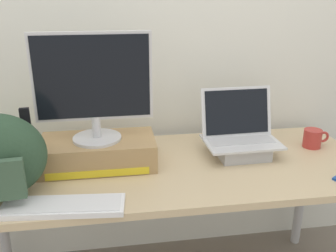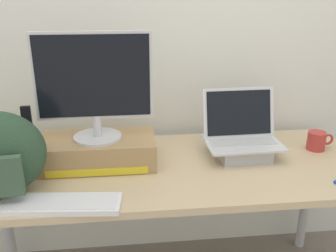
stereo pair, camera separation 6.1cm
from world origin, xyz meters
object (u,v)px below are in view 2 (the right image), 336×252
Objects in this scene: external_keyboard at (60,204)px; plush_toy at (8,139)px; open_laptop at (242,143)px; coffee_mug at (317,141)px; toner_box_yellow at (99,151)px; desktop_monitor at (94,85)px.

plush_toy reaches higher than external_keyboard.
coffee_mug is (0.37, 0.02, -0.02)m from open_laptop.
coffee_mug reaches higher than external_keyboard.
plush_toy reaches higher than coffee_mug.
external_keyboard is at bearing -156.65° from open_laptop.
external_keyboard is at bearing -108.96° from toner_box_yellow.
open_laptop is 0.83m from external_keyboard.
toner_box_yellow reaches higher than plush_toy.
desktop_monitor is 4.72× the size of plush_toy.
plush_toy is (-0.44, 0.21, -0.01)m from toner_box_yellow.
open_laptop reaches higher than external_keyboard.
desktop_monitor is at bearing -179.75° from open_laptop.
desktop_monitor is 3.74× the size of coffee_mug.
open_laptop is 3.38× the size of plush_toy.
toner_box_yellow is 3.82× the size of coffee_mug.
external_keyboard is 1.19m from coffee_mug.
toner_box_yellow is 0.49m from plush_toy.
desktop_monitor is at bearing 76.23° from external_keyboard.
desktop_monitor is at bearing -25.61° from plush_toy.
coffee_mug is 1.46m from plush_toy.
external_keyboard is 3.39× the size of coffee_mug.
desktop_monitor reaches higher than external_keyboard.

